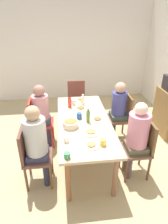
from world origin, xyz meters
name	(u,v)px	position (x,y,z in m)	size (l,w,h in m)	color
ground_plane	(84,156)	(0.00, 0.00, 0.00)	(6.43, 6.43, 0.00)	tan
wall_left	(72,51)	(-2.74, 0.00, 1.30)	(0.12, 4.37, 2.60)	silver
dining_table	(84,125)	(0.00, 0.00, 0.64)	(1.94, 0.82, 0.72)	#D0B68D
chair_0	(122,115)	(-0.48, 0.79, 0.51)	(0.40, 0.40, 0.90)	brown
person_0	(118,107)	(-0.48, 0.70, 0.69)	(0.30, 0.30, 1.16)	#393E3D
chair_1	(32,154)	(0.48, -0.79, 0.51)	(0.40, 0.40, 0.90)	brown
person_1	(37,140)	(0.48, -0.70, 0.74)	(0.30, 0.30, 1.24)	#2A3951
chair_2	(141,146)	(0.48, 0.79, 0.51)	(0.40, 0.40, 0.90)	brown
person_2	(137,134)	(0.48, 0.70, 0.72)	(0.30, 0.30, 1.21)	#564346
chair_3	(77,99)	(-1.35, 0.00, 0.51)	(0.40, 0.40, 0.90)	brown
chair_4	(38,120)	(-0.48, -0.79, 0.51)	(0.40, 0.40, 0.90)	#B3312D
person_4	(42,110)	(-0.48, -0.70, 0.70)	(0.30, 0.30, 1.17)	#2E3C53
plate_0	(91,145)	(0.68, 0.01, 0.74)	(0.22, 0.22, 0.04)	white
plate_1	(98,119)	(0.01, 0.22, 0.74)	(0.22, 0.22, 0.04)	white
plate_2	(81,108)	(-0.42, -0.01, 0.74)	(0.24, 0.24, 0.04)	white
plate_3	(81,100)	(-0.79, 0.04, 0.74)	(0.23, 0.23, 0.04)	silver
plate_4	(91,132)	(0.37, 0.05, 0.74)	(0.25, 0.25, 0.04)	silver
bowl_0	(71,124)	(0.17, -0.22, 0.78)	(0.23, 0.23, 0.11)	beige
cup_0	(67,156)	(0.88, -0.31, 0.76)	(0.11, 0.08, 0.07)	#418D5C
cup_1	(66,139)	(0.54, -0.31, 0.76)	(0.11, 0.08, 0.08)	white
cup_2	(103,142)	(0.68, 0.17, 0.77)	(0.11, 0.08, 0.09)	#E2C84D
cup_3	(79,116)	(-0.07, -0.07, 0.77)	(0.12, 0.09, 0.09)	#29559A
cup_4	(74,102)	(-0.61, -0.12, 0.77)	(0.11, 0.08, 0.09)	white
bottle_0	(83,100)	(-0.58, 0.05, 0.82)	(0.07, 0.07, 0.20)	beige
bottle_1	(70,102)	(-0.51, -0.20, 0.83)	(0.07, 0.07, 0.23)	red
bottle_2	(88,116)	(0.06, 0.06, 0.83)	(0.06, 0.06, 0.23)	#507635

